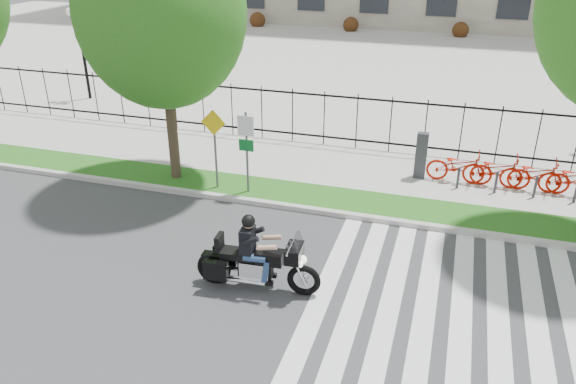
% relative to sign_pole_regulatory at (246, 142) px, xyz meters
% --- Properties ---
extents(ground, '(120.00, 120.00, 0.00)m').
position_rel_sign_pole_regulatory_xyz_m(ground, '(1.21, -4.58, -1.74)').
color(ground, '#3A3A3D').
rests_on(ground, ground).
extents(curb, '(60.00, 0.20, 0.15)m').
position_rel_sign_pole_regulatory_xyz_m(curb, '(1.21, -0.48, -1.66)').
color(curb, '#AEACA4').
rests_on(curb, ground).
extents(grass_verge, '(60.00, 1.50, 0.15)m').
position_rel_sign_pole_regulatory_xyz_m(grass_verge, '(1.21, 0.37, -1.66)').
color(grass_verge, '#1D5816').
rests_on(grass_verge, ground).
extents(sidewalk, '(60.00, 3.50, 0.15)m').
position_rel_sign_pole_regulatory_xyz_m(sidewalk, '(1.21, 2.87, -1.66)').
color(sidewalk, '#ACA8A1').
rests_on(sidewalk, ground).
extents(plaza, '(80.00, 34.00, 0.10)m').
position_rel_sign_pole_regulatory_xyz_m(plaza, '(1.21, 20.42, -1.69)').
color(plaza, '#ACA8A1').
rests_on(plaza, ground).
extents(crosswalk_stripes, '(5.70, 8.00, 0.01)m').
position_rel_sign_pole_regulatory_xyz_m(crosswalk_stripes, '(6.03, -4.58, -1.73)').
color(crosswalk_stripes, silver).
rests_on(crosswalk_stripes, ground).
extents(iron_fence, '(30.00, 0.06, 2.00)m').
position_rel_sign_pole_regulatory_xyz_m(iron_fence, '(1.21, 4.62, -0.59)').
color(iron_fence, black).
rests_on(iron_fence, sidewalk).
extents(lamp_post_left, '(1.06, 0.70, 4.25)m').
position_rel_sign_pole_regulatory_xyz_m(lamp_post_left, '(-10.79, 7.42, 1.47)').
color(lamp_post_left, black).
rests_on(lamp_post_left, ground).
extents(street_tree_1, '(4.92, 4.92, 7.99)m').
position_rel_sign_pole_regulatory_xyz_m(street_tree_1, '(-2.61, 0.37, 3.56)').
color(street_tree_1, '#3E2B21').
rests_on(street_tree_1, grass_verge).
extents(sign_pole_regulatory, '(0.50, 0.09, 2.50)m').
position_rel_sign_pole_regulatory_xyz_m(sign_pole_regulatory, '(0.00, 0.00, 0.00)').
color(sign_pole_regulatory, '#59595B').
rests_on(sign_pole_regulatory, grass_verge).
extents(sign_pole_warning, '(0.78, 0.09, 2.49)m').
position_rel_sign_pole_regulatory_xyz_m(sign_pole_warning, '(-1.02, 0.00, 0.00)').
color(sign_pole_warning, '#59595B').
rests_on(sign_pole_warning, grass_verge).
extents(motorcycle_rider, '(2.90, 0.88, 2.24)m').
position_rel_sign_pole_regulatory_xyz_m(motorcycle_rider, '(1.93, -4.44, -1.00)').
color(motorcycle_rider, black).
rests_on(motorcycle_rider, ground).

